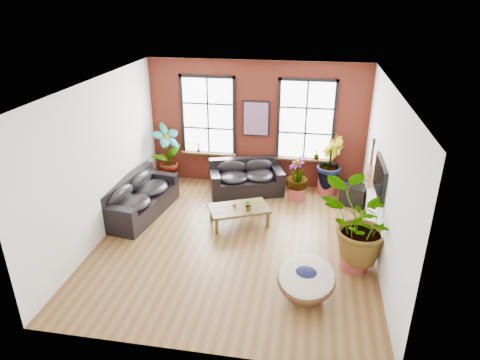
# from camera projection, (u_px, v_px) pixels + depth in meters

# --- Properties ---
(room) EXTENTS (6.04, 6.54, 3.54)m
(room) POSITION_uv_depth(u_px,v_px,m) (236.00, 167.00, 9.01)
(room) COLOR brown
(room) RESTS_ON ground
(sofa_back) EXTENTS (2.17, 1.52, 0.90)m
(sofa_back) POSITION_uv_depth(u_px,v_px,m) (246.00, 178.00, 11.79)
(sofa_back) COLOR black
(sofa_back) RESTS_ON ground
(sofa_left) EXTENTS (1.32, 2.46, 0.93)m
(sofa_left) POSITION_uv_depth(u_px,v_px,m) (138.00, 198.00, 10.62)
(sofa_left) COLOR black
(sofa_left) RESTS_ON ground
(coffee_table) EXTENTS (1.59, 1.30, 0.54)m
(coffee_table) POSITION_uv_depth(u_px,v_px,m) (239.00, 209.00, 10.15)
(coffee_table) COLOR #443A18
(coffee_table) RESTS_ON ground
(papasan_chair) EXTENTS (1.21, 1.22, 0.79)m
(papasan_chair) POSITION_uv_depth(u_px,v_px,m) (306.00, 279.00, 7.69)
(papasan_chair) COLOR #53341D
(papasan_chair) RESTS_ON ground
(poster) EXTENTS (0.74, 0.06, 0.98)m
(poster) POSITION_uv_depth(u_px,v_px,m) (256.00, 119.00, 11.66)
(poster) COLOR black
(poster) RESTS_ON room
(tv_wall_unit) EXTENTS (0.13, 1.86, 1.20)m
(tv_wall_unit) POSITION_uv_depth(u_px,v_px,m) (376.00, 177.00, 9.04)
(tv_wall_unit) COLOR black
(tv_wall_unit) RESTS_ON room
(media_box) EXTENTS (0.76, 0.69, 0.53)m
(media_box) POSITION_uv_depth(u_px,v_px,m) (353.00, 195.00, 11.17)
(media_box) COLOR black
(media_box) RESTS_ON ground
(pot_back_left) EXTENTS (0.58, 0.58, 0.35)m
(pot_back_left) POSITION_uv_depth(u_px,v_px,m) (169.00, 178.00, 12.37)
(pot_back_left) COLOR #993632
(pot_back_left) RESTS_ON ground
(pot_back_right) EXTENTS (0.69, 0.69, 0.40)m
(pot_back_right) POSITION_uv_depth(u_px,v_px,m) (328.00, 186.00, 11.82)
(pot_back_right) COLOR #993632
(pot_back_right) RESTS_ON ground
(pot_right_wall) EXTENTS (0.67, 0.67, 0.39)m
(pot_right_wall) POSITION_uv_depth(u_px,v_px,m) (354.00, 260.00, 8.61)
(pot_right_wall) COLOR #993632
(pot_right_wall) RESTS_ON ground
(pot_mid) EXTENTS (0.50, 0.50, 0.33)m
(pot_mid) POSITION_uv_depth(u_px,v_px,m) (296.00, 193.00, 11.49)
(pot_mid) COLOR #993632
(pot_mid) RESTS_ON ground
(floor_plant_back_left) EXTENTS (0.99, 1.04, 1.64)m
(floor_plant_back_left) POSITION_uv_depth(u_px,v_px,m) (168.00, 152.00, 12.05)
(floor_plant_back_left) COLOR #17562A
(floor_plant_back_left) RESTS_ON ground
(floor_plant_back_right) EXTENTS (0.76, 0.89, 1.47)m
(floor_plant_back_right) POSITION_uv_depth(u_px,v_px,m) (329.00, 162.00, 11.58)
(floor_plant_back_right) COLOR #17562A
(floor_plant_back_right) RESTS_ON ground
(floor_plant_right_wall) EXTENTS (1.66, 1.49, 1.66)m
(floor_plant_right_wall) POSITION_uv_depth(u_px,v_px,m) (359.00, 225.00, 8.29)
(floor_plant_right_wall) COLOR #17562A
(floor_plant_right_wall) RESTS_ON ground
(floor_plant_mid) EXTENTS (0.72, 0.72, 1.06)m
(floor_plant_mid) POSITION_uv_depth(u_px,v_px,m) (297.00, 176.00, 11.31)
(floor_plant_mid) COLOR #17562A
(floor_plant_mid) RESTS_ON ground
(table_plant) EXTENTS (0.26, 0.24, 0.26)m
(table_plant) POSITION_uv_depth(u_px,v_px,m) (249.00, 205.00, 9.97)
(table_plant) COLOR #17562A
(table_plant) RESTS_ON coffee_table
(sill_plant_left) EXTENTS (0.17, 0.17, 0.27)m
(sill_plant_left) POSITION_uv_depth(u_px,v_px,m) (198.00, 147.00, 12.24)
(sill_plant_left) COLOR #17562A
(sill_plant_left) RESTS_ON room
(sill_plant_right) EXTENTS (0.19, 0.19, 0.27)m
(sill_plant_right) POSITION_uv_depth(u_px,v_px,m) (317.00, 154.00, 11.72)
(sill_plant_right) COLOR #17562A
(sill_plant_right) RESTS_ON room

